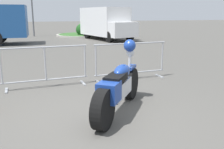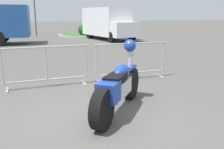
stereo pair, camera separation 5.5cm
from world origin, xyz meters
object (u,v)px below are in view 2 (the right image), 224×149
(crowd_barrier_near, at_px, (46,66))
(delivery_van, at_px, (108,22))
(motorcycle, at_px, (119,86))
(crowd_barrier_far, at_px, (131,61))

(crowd_barrier_near, xyz_separation_m, delivery_van, (5.33, 11.33, 0.69))
(motorcycle, xyz_separation_m, delivery_van, (4.14, 13.49, 0.73))
(delivery_van, bearing_deg, crowd_barrier_far, -27.29)
(crowd_barrier_near, relative_size, crowd_barrier_far, 1.00)
(crowd_barrier_near, bearing_deg, crowd_barrier_far, 0.00)
(crowd_barrier_far, distance_m, delivery_van, 11.72)
(crowd_barrier_near, xyz_separation_m, crowd_barrier_far, (2.38, 0.00, 0.00))
(crowd_barrier_far, relative_size, delivery_van, 0.41)
(motorcycle, bearing_deg, crowd_barrier_near, 67.77)
(motorcycle, relative_size, crowd_barrier_far, 0.90)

